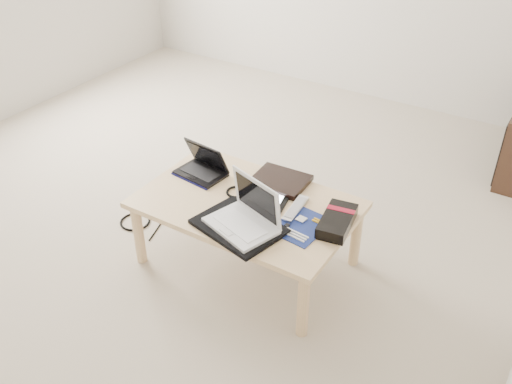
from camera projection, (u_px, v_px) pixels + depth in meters
The scene contains 13 objects.
ground at pixel (204, 193), 3.72m from camera, with size 4.00×4.00×0.00m, color #BEAF9A.
coffee_table at pixel (247, 210), 2.96m from camera, with size 1.10×0.70×0.40m.
book at pixel (280, 181), 3.07m from camera, with size 0.30×0.25×0.03m.
netbook at pixel (202, 168), 3.14m from camera, with size 0.28×0.22×0.18m.
tablet at pixel (262, 198), 2.95m from camera, with size 0.29×0.25×0.01m.
remote at pixel (296, 209), 2.86m from camera, with size 0.08×0.24×0.02m.
neoprene_sleeve at pixel (239, 226), 2.74m from camera, with size 0.41×0.30×0.02m, color black.
white_laptop at pixel (246, 216), 2.71m from camera, with size 0.38×0.32×0.24m.
motherboard at pixel (302, 226), 2.76m from camera, with size 0.25×0.29×0.01m.
gpu_box at pixel (337, 221), 2.75m from camera, with size 0.18×0.29×0.06m.
cable_coil at pixel (237, 192), 3.00m from camera, with size 0.11×0.11×0.01m, color black.
floor_cable_coil at pixel (135, 222), 3.45m from camera, with size 0.18×0.18×0.01m, color black.
floor_cable_trail at pixel (162, 222), 3.45m from camera, with size 0.01×0.01×0.37m, color black.
Camera 1 is at (1.92, -2.43, 2.08)m, focal length 40.00 mm.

